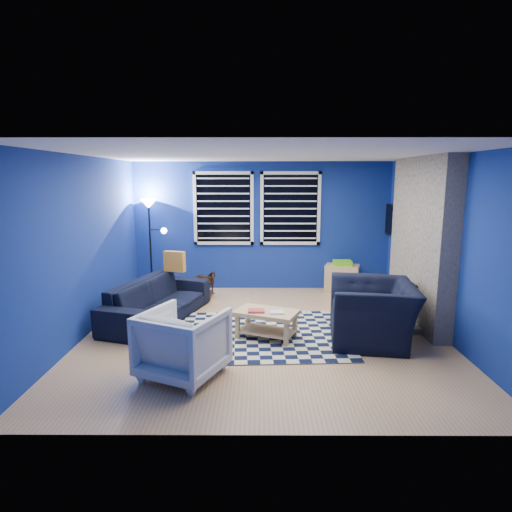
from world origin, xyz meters
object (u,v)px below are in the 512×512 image
(tv, at_px, (395,221))
(rocking_horse, at_px, (204,282))
(coffee_table, at_px, (266,318))
(cabinet, at_px, (342,278))
(armchair_big, at_px, (372,312))
(armchair_bent, at_px, (183,343))
(floor_lamp, at_px, (150,216))
(sofa, at_px, (158,300))

(tv, distance_m, rocking_horse, 3.70)
(coffee_table, bearing_deg, cabinet, 58.55)
(armchair_big, distance_m, rocking_horse, 3.30)
(armchair_bent, relative_size, rocking_horse, 1.58)
(tv, xyz_separation_m, coffee_table, (-2.41, -2.24, -1.11))
(rocking_horse, bearing_deg, cabinet, -57.47)
(rocking_horse, relative_size, cabinet, 0.74)
(cabinet, relative_size, floor_lamp, 0.41)
(cabinet, bearing_deg, coffee_table, -104.21)
(tv, xyz_separation_m, cabinet, (-0.89, 0.25, -1.13))
(tv, bearing_deg, floor_lamp, 176.91)
(sofa, bearing_deg, armchair_big, -88.82)
(armchair_big, height_order, floor_lamp, floor_lamp)
(sofa, bearing_deg, rocking_horse, -7.96)
(sofa, xyz_separation_m, armchair_bent, (0.73, -1.94, 0.07))
(armchair_bent, height_order, coffee_table, armchair_bent)
(sofa, relative_size, rocking_horse, 4.01)
(armchair_big, xyz_separation_m, coffee_table, (-1.44, 0.06, -0.11))
(tv, relative_size, rocking_horse, 1.87)
(armchair_big, distance_m, coffee_table, 1.45)
(tv, relative_size, cabinet, 1.38)
(sofa, height_order, rocking_horse, sofa)
(sofa, distance_m, armchair_big, 3.23)
(cabinet, bearing_deg, armchair_bent, -107.07)
(tv, height_order, armchair_bent, tv)
(sofa, height_order, coffee_table, sofa)
(armchair_big, relative_size, cabinet, 1.71)
(armchair_big, bearing_deg, sofa, -97.67)
(coffee_table, xyz_separation_m, floor_lamp, (-2.16, 2.49, 1.18))
(sofa, bearing_deg, coffee_table, -99.11)
(rocking_horse, height_order, coffee_table, rocking_horse)
(armchair_bent, bearing_deg, sofa, -44.98)
(armchair_big, xyz_separation_m, armchair_bent, (-2.39, -1.07, -0.02))
(sofa, distance_m, rocking_horse, 1.35)
(armchair_bent, bearing_deg, tv, -110.44)
(tv, height_order, rocking_horse, tv)
(sofa, height_order, armchair_big, armchair_big)
(coffee_table, height_order, floor_lamp, floor_lamp)
(coffee_table, bearing_deg, rocking_horse, 118.61)
(tv, xyz_separation_m, floor_lamp, (-4.58, 0.25, 0.07))
(floor_lamp, bearing_deg, sofa, -73.70)
(tv, relative_size, armchair_big, 0.81)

